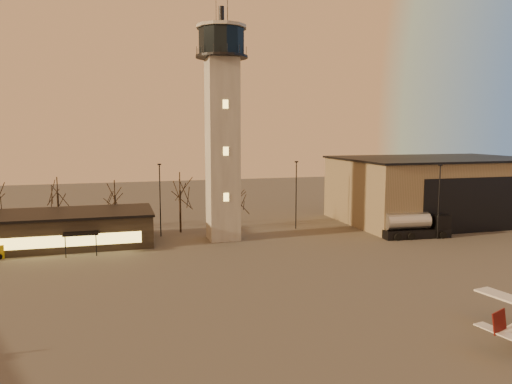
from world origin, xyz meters
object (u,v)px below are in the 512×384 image
at_px(control_tower, 222,118).
at_px(hangar, 435,189).
at_px(fuel_truck, 415,228).
at_px(terminal, 51,229).

xyz_separation_m(control_tower, hangar, (36.00, 3.98, -11.17)).
bearing_deg(hangar, fuel_truck, -135.11).
height_order(hangar, terminal, hangar).
distance_m(hangar, terminal, 58.11).
bearing_deg(fuel_truck, terminal, 174.48).
height_order(control_tower, terminal, control_tower).
relative_size(control_tower, fuel_truck, 3.40).
distance_m(control_tower, fuel_truck, 30.34).
xyz_separation_m(control_tower, fuel_truck, (25.62, -6.36, -14.95)).
relative_size(terminal, fuel_truck, 2.65).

